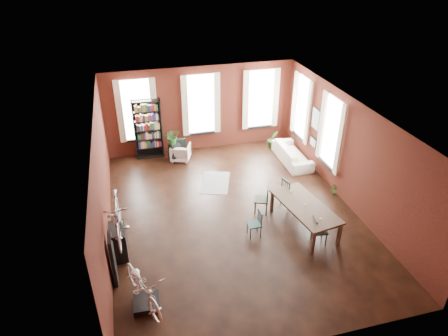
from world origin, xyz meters
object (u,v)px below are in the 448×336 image
object	(u,v)px
dining_chair_d	(290,192)
bike_trainer	(147,303)
white_armchair	(181,152)
cream_sofa	(293,151)
bookshelf	(148,129)
dining_table	(304,216)
console_table	(119,242)
dining_chair_b	(261,199)
dining_chair_a	(254,224)
dining_chair_c	(319,230)
bicycle_floor	(141,272)
plant_stand	(175,152)

from	to	relation	value
dining_chair_d	bike_trainer	size ratio (longest dim) A/B	1.65
white_armchair	cream_sofa	xyz separation A→B (m)	(3.90, -1.13, 0.07)
bookshelf	bike_trainer	world-z (taller)	bookshelf
dining_table	console_table	size ratio (longest dim) A/B	2.73
dining_chair_b	dining_chair_d	distance (m)	0.94
dining_chair_d	cream_sofa	distance (m)	2.83
bookshelf	bike_trainer	xyz separation A→B (m)	(-0.77, -7.07, -1.02)
dining_chair_b	bookshelf	world-z (taller)	bookshelf
dining_chair_b	bike_trainer	xyz separation A→B (m)	(-3.59, -2.70, -0.36)
dining_chair_a	white_armchair	distance (m)	4.95
cream_sofa	dining_chair_a	bearing A→B (deg)	143.83
dining_chair_d	bookshelf	bearing A→B (deg)	26.79
dining_chair_a	bookshelf	bearing A→B (deg)	-157.14
dining_chair_d	bookshelf	world-z (taller)	bookshelf
console_table	dining_chair_d	bearing A→B (deg)	10.54
dining_table	dining_chair_b	size ratio (longest dim) A/B	2.48
dining_chair_c	console_table	distance (m)	5.19
dining_chair_b	white_armchair	distance (m)	4.19
dining_chair_d	white_armchair	size ratio (longest dim) A/B	1.38
bike_trainer	dining_chair_a	bearing A→B (deg)	29.35
console_table	bicycle_floor	distance (m)	2.07
dining_table	dining_chair_c	bearing A→B (deg)	-90.56
cream_sofa	bicycle_floor	distance (m)	7.92
dining_table	plant_stand	distance (m)	5.59
cream_sofa	bicycle_floor	world-z (taller)	bicycle_floor
white_armchair	dining_chair_a	bearing A→B (deg)	124.90
bicycle_floor	plant_stand	bearing A→B (deg)	56.21
dining_chair_c	dining_table	bearing A→B (deg)	16.50
dining_chair_d	dining_chair_b	bearing A→B (deg)	81.68
dining_chair_c	dining_chair_a	bearing A→B (deg)	72.60
dining_chair_c	white_armchair	world-z (taller)	dining_chair_c
dining_chair_a	dining_chair_d	xyz separation A→B (m)	(1.48, 1.09, 0.08)
dining_table	bicycle_floor	size ratio (longest dim) A/B	1.22
dining_chair_b	dining_chair_c	xyz separation A→B (m)	(1.02, -1.71, -0.04)
cream_sofa	bike_trainer	size ratio (longest dim) A/B	3.66
bike_trainer	bicycle_floor	world-z (taller)	bicycle_floor
plant_stand	bicycle_floor	bearing A→B (deg)	-104.08
plant_stand	bicycle_floor	size ratio (longest dim) A/B	0.38
dining_chair_c	console_table	size ratio (longest dim) A/B	1.01
dining_chair_b	bike_trainer	world-z (taller)	dining_chair_b
dining_table	bike_trainer	bearing A→B (deg)	-169.01
console_table	plant_stand	xyz separation A→B (m)	(2.11, 4.63, -0.06)
bike_trainer	console_table	distance (m)	1.96
dining_chair_c	bicycle_floor	distance (m)	4.80
dining_table	bicycle_floor	world-z (taller)	bicycle_floor
dining_chair_a	plant_stand	size ratio (longest dim) A/B	1.14
white_armchair	bike_trainer	size ratio (longest dim) A/B	1.19
dining_chair_c	bike_trainer	world-z (taller)	dining_chair_c
dining_chair_d	white_armchair	distance (m)	4.59
dining_chair_b	dining_chair_d	size ratio (longest dim) A/B	0.94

